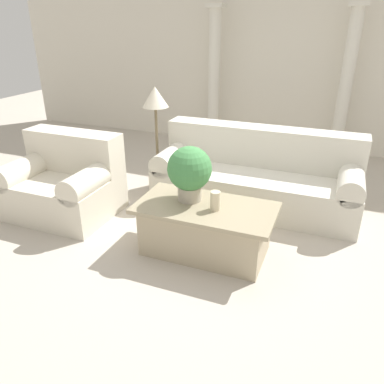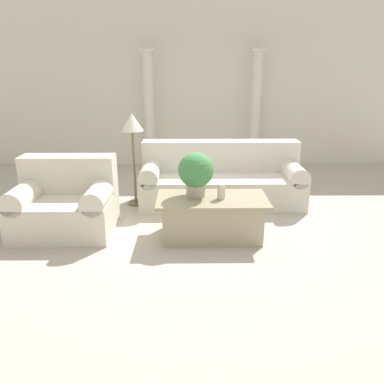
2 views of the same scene
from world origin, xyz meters
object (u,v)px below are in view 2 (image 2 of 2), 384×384
(coffee_table, at_px, (212,217))
(sofa_long, at_px, (221,180))
(loveseat, at_px, (66,202))
(potted_plant, at_px, (196,172))
(floor_lamp, at_px, (132,130))

(coffee_table, bearing_deg, sofa_long, 80.29)
(sofa_long, height_order, loveseat, same)
(potted_plant, distance_m, floor_lamp, 1.44)
(loveseat, relative_size, floor_lamp, 0.87)
(coffee_table, distance_m, potted_plant, 0.58)
(sofa_long, xyz_separation_m, coffee_table, (-0.21, -1.23, -0.11))
(sofa_long, distance_m, coffee_table, 1.25)
(loveseat, distance_m, floor_lamp, 1.41)
(potted_plant, bearing_deg, coffee_table, -21.07)
(sofa_long, bearing_deg, floor_lamp, -176.62)
(loveseat, relative_size, coffee_table, 0.90)
(sofa_long, relative_size, floor_lamp, 1.75)
(sofa_long, height_order, floor_lamp, floor_lamp)
(sofa_long, bearing_deg, coffee_table, -99.71)
(sofa_long, xyz_separation_m, loveseat, (-2.02, -1.01, 0.01))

